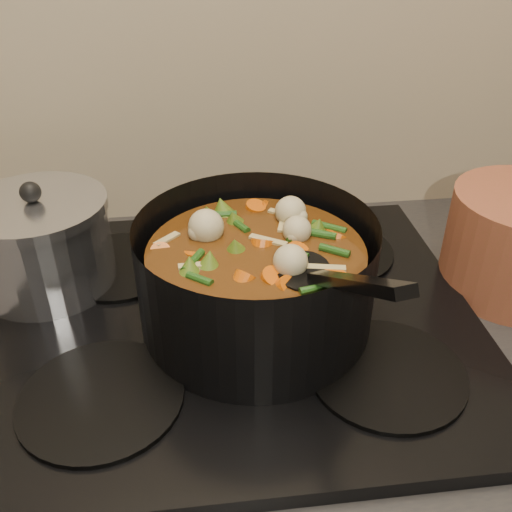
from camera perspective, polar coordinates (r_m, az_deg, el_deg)
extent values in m
cube|color=black|center=(0.78, -1.86, -8.40)|extent=(2.64, 0.64, 0.05)
cube|color=black|center=(0.75, -1.91, -6.41)|extent=(0.62, 0.54, 0.02)
cylinder|color=black|center=(0.66, -15.23, -13.52)|extent=(0.18, 0.18, 0.01)
cylinder|color=black|center=(0.68, 12.96, -11.28)|extent=(0.18, 0.18, 0.01)
cylinder|color=black|center=(0.86, -13.45, -0.90)|extent=(0.18, 0.18, 0.01)
cylinder|color=black|center=(0.87, 7.77, 0.49)|extent=(0.18, 0.18, 0.01)
cylinder|color=black|center=(0.69, 0.00, -1.95)|extent=(0.29, 0.29, 0.14)
cylinder|color=black|center=(0.73, 0.00, -6.23)|extent=(0.28, 0.28, 0.01)
cylinder|color=#4F270D|center=(0.70, 0.00, -2.75)|extent=(0.26, 0.26, 0.10)
cylinder|color=#DC5C0A|center=(0.68, 3.22, 0.65)|extent=(0.03, 0.03, 0.03)
cylinder|color=#DC5C0A|center=(0.72, 2.87, 2.91)|extent=(0.04, 0.04, 0.03)
cylinder|color=#DC5C0A|center=(0.75, -2.48, 4.24)|extent=(0.04, 0.04, 0.03)
cylinder|color=#DC5C0A|center=(0.69, -4.18, 1.24)|extent=(0.03, 0.03, 0.03)
cylinder|color=#DC5C0A|center=(0.64, -6.37, -1.67)|extent=(0.04, 0.03, 0.03)
cylinder|color=#DC5C0A|center=(0.64, -0.42, -1.39)|extent=(0.04, 0.04, 0.03)
cylinder|color=#DC5C0A|center=(0.63, 4.31, -1.95)|extent=(0.03, 0.04, 0.03)
cylinder|color=#DC5C0A|center=(0.69, 8.20, 0.84)|extent=(0.03, 0.03, 0.03)
cylinder|color=#DC5C0A|center=(0.71, 2.37, 2.37)|extent=(0.04, 0.04, 0.03)
cylinder|color=#DC5C0A|center=(0.74, -1.97, 3.74)|extent=(0.04, 0.04, 0.03)
cylinder|color=#DC5C0A|center=(0.69, -2.99, 1.06)|extent=(0.03, 0.03, 0.03)
cylinder|color=#DC5C0A|center=(0.65, -5.25, -1.19)|extent=(0.04, 0.04, 0.03)
sphere|color=beige|center=(0.68, 5.08, 1.69)|extent=(0.04, 0.04, 0.04)
sphere|color=beige|center=(0.71, -2.29, 3.61)|extent=(0.04, 0.04, 0.04)
sphere|color=beige|center=(0.63, -3.58, -0.81)|extent=(0.04, 0.04, 0.04)
sphere|color=beige|center=(0.65, 5.00, 0.44)|extent=(0.04, 0.04, 0.04)
cone|color=#51701C|center=(0.62, -5.37, -1.81)|extent=(0.04, 0.04, 0.03)
cone|color=#51701C|center=(0.61, 3.56, -2.62)|extent=(0.04, 0.04, 0.03)
cone|color=#51701C|center=(0.69, 6.77, 1.64)|extent=(0.04, 0.04, 0.03)
cone|color=#51701C|center=(0.74, 0.81, 4.35)|extent=(0.04, 0.04, 0.03)
cone|color=#51701C|center=(0.70, -6.11, 2.49)|extent=(0.04, 0.04, 0.03)
cone|color=#51701C|center=(0.62, -5.09, -1.97)|extent=(0.04, 0.04, 0.03)
cone|color=#51701C|center=(0.61, 3.92, -2.50)|extent=(0.04, 0.04, 0.03)
cylinder|color=#204F17|center=(0.70, 1.89, 2.47)|extent=(0.01, 0.04, 0.01)
cylinder|color=#204F17|center=(0.75, -2.49, 4.62)|extent=(0.04, 0.03, 0.01)
cylinder|color=#204F17|center=(0.70, -6.24, 2.02)|extent=(0.04, 0.02, 0.01)
cylinder|color=#204F17|center=(0.65, -4.70, -0.69)|extent=(0.02, 0.04, 0.01)
cylinder|color=#204F17|center=(0.63, -0.49, -1.24)|extent=(0.03, 0.04, 0.01)
cylinder|color=#204F17|center=(0.62, 6.41, -2.66)|extent=(0.04, 0.02, 0.01)
cylinder|color=#204F17|center=(0.68, 6.74, 1.18)|extent=(0.04, 0.03, 0.01)
cylinder|color=#204F17|center=(0.72, 2.75, 3.06)|extent=(0.01, 0.04, 0.01)
cylinder|color=#204F17|center=(0.71, -1.08, 2.65)|extent=(0.04, 0.03, 0.01)
cylinder|color=#204F17|center=(0.71, -7.49, 2.38)|extent=(0.04, 0.02, 0.01)
cylinder|color=#204F17|center=(0.64, -6.23, -1.07)|extent=(0.02, 0.04, 0.01)
cylinder|color=#204F17|center=(0.62, -0.87, -2.17)|extent=(0.03, 0.04, 0.01)
cube|color=tan|center=(0.70, -5.15, 2.26)|extent=(0.04, 0.01, 0.00)
cube|color=tan|center=(0.63, -4.60, -1.61)|extent=(0.02, 0.04, 0.00)
cube|color=tan|center=(0.62, 3.04, -2.30)|extent=(0.04, 0.03, 0.00)
cube|color=tan|center=(0.69, 5.88, 1.37)|extent=(0.04, 0.04, 0.00)
cube|color=tan|center=(0.73, 0.71, 3.76)|extent=(0.03, 0.04, 0.00)
cube|color=tan|center=(0.70, -5.31, 2.11)|extent=(0.04, 0.02, 0.00)
cube|color=tan|center=(0.63, -4.36, -1.75)|extent=(0.01, 0.04, 0.00)
ellipsoid|color=black|center=(0.64, 4.82, -1.60)|extent=(0.08, 0.09, 0.01)
cube|color=black|center=(0.54, 9.76, -2.69)|extent=(0.05, 0.17, 0.11)
cylinder|color=silver|center=(0.83, -20.47, 0.78)|extent=(0.18, 0.18, 0.11)
cylinder|color=silver|center=(0.80, -21.34, 4.65)|extent=(0.19, 0.19, 0.01)
sphere|color=black|center=(0.79, -21.64, 5.96)|extent=(0.03, 0.03, 0.03)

